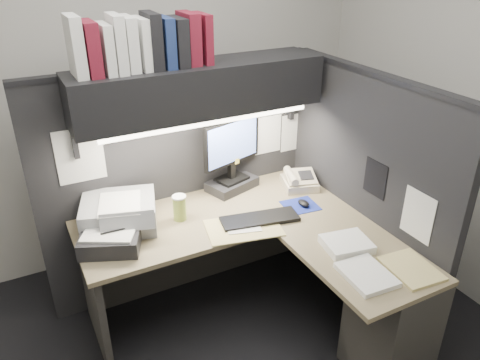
# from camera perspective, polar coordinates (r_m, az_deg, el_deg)

# --- Properties ---
(wall_back) EXTENTS (3.50, 0.04, 2.70)m
(wall_back) POSITION_cam_1_polar(r_m,az_deg,el_deg) (3.55, -11.55, 11.21)
(wall_back) COLOR #B8B7AF
(wall_back) RESTS_ON floor
(partition_back) EXTENTS (1.90, 0.06, 1.60)m
(partition_back) POSITION_cam_1_polar(r_m,az_deg,el_deg) (3.25, -7.23, -0.39)
(partition_back) COLOR black
(partition_back) RESTS_ON floor
(partition_right) EXTENTS (0.06, 1.50, 1.60)m
(partition_right) POSITION_cam_1_polar(r_m,az_deg,el_deg) (3.12, 14.48, -2.31)
(partition_right) COLOR black
(partition_right) RESTS_ON floor
(desk) EXTENTS (1.70, 1.53, 0.73)m
(desk) POSITION_cam_1_polar(r_m,az_deg,el_deg) (2.90, 7.53, -12.59)
(desk) COLOR #7E7150
(desk) RESTS_ON floor
(overhead_shelf) EXTENTS (1.55, 0.34, 0.30)m
(overhead_shelf) POSITION_cam_1_polar(r_m,az_deg,el_deg) (2.87, -4.93, 11.06)
(overhead_shelf) COLOR black
(overhead_shelf) RESTS_ON partition_back
(task_light_tube) EXTENTS (1.32, 0.04, 0.04)m
(task_light_tube) POSITION_cam_1_polar(r_m,az_deg,el_deg) (2.80, -3.66, 7.03)
(task_light_tube) COLOR white
(task_light_tube) RESTS_ON overhead_shelf
(monitor) EXTENTS (0.47, 0.30, 0.52)m
(monitor) POSITION_cam_1_polar(r_m,az_deg,el_deg) (3.21, -0.99, 2.20)
(monitor) COLOR black
(monitor) RESTS_ON desk
(keyboard) EXTENTS (0.51, 0.25, 0.02)m
(keyboard) POSITION_cam_1_polar(r_m,az_deg,el_deg) (2.93, 2.41, -4.77)
(keyboard) COLOR black
(keyboard) RESTS_ON desk
(mousepad) EXTENTS (0.24, 0.22, 0.00)m
(mousepad) POSITION_cam_1_polar(r_m,az_deg,el_deg) (3.11, 7.36, -3.10)
(mousepad) COLOR navy
(mousepad) RESTS_ON desk
(mouse) EXTENTS (0.06, 0.10, 0.04)m
(mouse) POSITION_cam_1_polar(r_m,az_deg,el_deg) (3.11, 7.76, -2.81)
(mouse) COLOR black
(mouse) RESTS_ON mousepad
(telephone) EXTENTS (0.29, 0.29, 0.09)m
(telephone) POSITION_cam_1_polar(r_m,az_deg,el_deg) (3.33, 7.26, -0.12)
(telephone) COLOR #C1B494
(telephone) RESTS_ON desk
(coffee_cup) EXTENTS (0.11, 0.11, 0.15)m
(coffee_cup) POSITION_cam_1_polar(r_m,az_deg,el_deg) (2.93, -7.37, -3.46)
(coffee_cup) COLOR #AEAA45
(coffee_cup) RESTS_ON desk
(printer) EXTENTS (0.52, 0.48, 0.17)m
(printer) POSITION_cam_1_polar(r_m,az_deg,el_deg) (2.93, -14.51, -3.93)
(printer) COLOR #929497
(printer) RESTS_ON desk
(notebook_stack) EXTENTS (0.41, 0.38, 0.10)m
(notebook_stack) POSITION_cam_1_polar(r_m,az_deg,el_deg) (2.76, -15.47, -7.05)
(notebook_stack) COLOR black
(notebook_stack) RESTS_ON desk
(open_folder) EXTENTS (0.50, 0.38, 0.01)m
(open_folder) POSITION_cam_1_polar(r_m,az_deg,el_deg) (2.85, 0.42, -5.85)
(open_folder) COLOR tan
(open_folder) RESTS_ON desk
(paper_stack_a) EXTENTS (0.29, 0.26, 0.05)m
(paper_stack_a) POSITION_cam_1_polar(r_m,az_deg,el_deg) (2.74, 12.87, -7.63)
(paper_stack_a) COLOR white
(paper_stack_a) RESTS_ON desk
(paper_stack_b) EXTENTS (0.24, 0.30, 0.03)m
(paper_stack_b) POSITION_cam_1_polar(r_m,az_deg,el_deg) (2.55, 15.17, -11.09)
(paper_stack_b) COLOR white
(paper_stack_b) RESTS_ON desk
(manila_stack) EXTENTS (0.26, 0.32, 0.02)m
(manila_stack) POSITION_cam_1_polar(r_m,az_deg,el_deg) (2.68, 20.13, -10.12)
(manila_stack) COLOR tan
(manila_stack) RESTS_ON desk
(binder_row) EXTENTS (0.76, 0.24, 0.31)m
(binder_row) POSITION_cam_1_polar(r_m,az_deg,el_deg) (2.70, -11.96, 16.00)
(binder_row) COLOR white
(binder_row) RESTS_ON overhead_shelf
(pinned_papers) EXTENTS (1.76, 1.31, 0.51)m
(pinned_papers) POSITION_cam_1_polar(r_m,az_deg,el_deg) (2.98, 2.09, 2.65)
(pinned_papers) COLOR white
(pinned_papers) RESTS_ON partition_back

